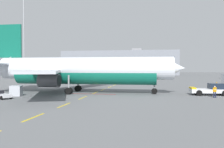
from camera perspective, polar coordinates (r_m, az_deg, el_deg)
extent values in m
plane|color=slate|center=(60.10, 21.08, -2.85)|extent=(400.00, 400.00, 0.00)
cube|color=yellow|center=(23.68, -17.18, -9.28)|extent=(0.24, 4.00, 0.01)
cube|color=yellow|center=(30.33, -10.68, -6.89)|extent=(0.24, 4.00, 0.01)
cube|color=yellow|center=(37.32, -6.56, -5.31)|extent=(0.24, 4.00, 0.01)
cube|color=yellow|center=(44.36, -3.80, -4.24)|extent=(0.24, 4.00, 0.01)
cube|color=yellow|center=(50.72, -1.99, -3.52)|extent=(0.24, 4.00, 0.01)
cube|color=yellow|center=(57.55, -0.50, -2.93)|extent=(0.24, 4.00, 0.01)
cube|color=yellow|center=(63.64, 0.55, -2.52)|extent=(0.24, 4.00, 0.01)
cube|color=yellow|center=(70.44, 1.50, -2.14)|extent=(0.24, 4.00, 0.01)
cube|color=yellow|center=(77.49, 2.31, -1.81)|extent=(0.24, 4.00, 0.01)
cube|color=yellow|center=(84.41, 2.97, -1.55)|extent=(0.24, 4.00, 0.01)
cube|color=yellow|center=(89.97, 3.43, -1.37)|extent=(0.24, 4.00, 0.01)
cube|color=yellow|center=(95.56, 3.84, -1.20)|extent=(0.24, 4.00, 0.01)
cube|color=yellow|center=(101.31, 4.21, -1.06)|extent=(0.24, 4.00, 0.01)
cube|color=yellow|center=(107.95, 4.58, -0.90)|extent=(0.24, 4.00, 0.01)
cube|color=#B21414|center=(42.50, -4.43, -4.48)|extent=(8.00, 0.40, 0.01)
cylinder|color=silver|center=(44.13, -6.14, 1.32)|extent=(30.15, 4.22, 3.80)
cylinder|color=#0F604C|center=(44.15, -6.13, -0.04)|extent=(24.55, 3.84, 3.50)
cone|color=silver|center=(42.61, 13.75, 1.28)|extent=(3.55, 3.77, 3.72)
cone|color=silver|center=(50.71, -23.55, 1.76)|extent=(4.24, 3.29, 3.23)
cube|color=#192333|center=(42.55, 12.34, 2.18)|extent=(1.64, 2.87, 0.60)
cube|color=#0F604C|center=(50.00, -21.91, 6.86)|extent=(4.40, 0.42, 6.00)
cube|color=silver|center=(52.88, -20.71, 2.07)|extent=(3.29, 6.44, 0.24)
cube|color=#B7BCC6|center=(53.42, -7.78, 0.82)|extent=(9.94, 17.64, 0.36)
cube|color=#B7BCC6|center=(37.53, -15.52, 0.53)|extent=(10.35, 17.61, 0.36)
cylinder|color=#4C4F54|center=(50.64, -8.95, -0.86)|extent=(3.23, 2.14, 2.10)
cylinder|color=black|center=(50.16, -7.21, -0.87)|extent=(0.14, 1.79, 1.79)
cylinder|color=#4C4F54|center=(40.37, -13.90, -1.46)|extent=(3.23, 2.14, 2.10)
cylinder|color=black|center=(39.76, -11.78, -1.49)|extent=(0.14, 1.79, 1.79)
cylinder|color=gray|center=(42.57, 9.49, -2.03)|extent=(0.28, 0.28, 2.67)
cylinder|color=black|center=(42.67, 9.49, -3.81)|extent=(0.99, 0.29, 0.99)
cylinder|color=gray|center=(47.26, -7.62, -1.65)|extent=(0.28, 0.28, 2.61)
cylinder|color=black|center=(47.68, -7.49, -3.19)|extent=(1.10, 0.37, 1.10)
cylinder|color=black|center=(47.01, -7.74, -3.26)|extent=(1.10, 0.37, 1.10)
cylinder|color=gray|center=(42.33, -9.69, -2.01)|extent=(0.28, 0.28, 2.61)
cylinder|color=black|center=(42.75, -9.53, -3.73)|extent=(1.10, 0.37, 1.10)
cylinder|color=black|center=(42.09, -9.84, -3.81)|extent=(1.10, 0.37, 1.10)
cube|color=silver|center=(43.53, 21.04, -3.52)|extent=(6.18, 3.20, 0.60)
cube|color=#192333|center=(43.76, 22.42, -2.52)|extent=(2.54, 2.29, 0.90)
cube|color=yellow|center=(42.91, 17.63, -3.00)|extent=(0.87, 2.56, 0.24)
sphere|color=orange|center=(43.73, 22.42, -1.80)|extent=(0.16, 0.16, 0.16)
cylinder|color=black|center=(41.75, 18.96, -4.05)|extent=(0.92, 0.46, 0.90)
cylinder|color=black|center=(44.47, 18.18, -3.71)|extent=(0.92, 0.46, 0.90)
cylinder|color=black|center=(45.41, 22.94, -3.65)|extent=(0.92, 0.46, 0.90)
cylinder|color=black|center=(59.23, 23.77, -2.47)|extent=(0.53, 1.00, 0.96)
cube|color=silver|center=(38.83, -23.29, -4.48)|extent=(2.95, 2.41, 0.44)
cube|color=black|center=(39.36, -23.77, -3.82)|extent=(0.61, 1.06, 0.56)
cylinder|color=black|center=(38.42, -21.70, -4.80)|extent=(0.58, 0.41, 0.56)
cylinder|color=black|center=(37.72, -23.52, -4.93)|extent=(0.58, 0.41, 0.56)
cylinder|color=black|center=(39.98, -23.07, -4.57)|extent=(0.58, 0.41, 0.56)
cylinder|color=#191E38|center=(39.98, 22.21, -4.35)|extent=(0.16, 0.16, 0.86)
cylinder|color=#191E38|center=(39.93, 21.87, -4.35)|extent=(0.16, 0.16, 0.86)
cube|color=orange|center=(39.88, 22.05, -3.28)|extent=(0.52, 0.50, 0.64)
cube|color=silver|center=(39.88, 22.05, -3.23)|extent=(0.53, 0.51, 0.06)
sphere|color=beige|center=(39.85, 22.06, -2.65)|extent=(0.23, 0.23, 0.23)
cylinder|color=orange|center=(40.10, 22.35, -3.21)|extent=(0.09, 0.09, 0.58)
cylinder|color=orange|center=(39.66, 21.75, -3.25)|extent=(0.09, 0.09, 0.58)
cube|color=#B7BCC6|center=(42.13, -20.71, -3.54)|extent=(1.91, 1.88, 1.60)
cube|color=silver|center=(42.13, -20.71, -3.54)|extent=(1.59, 0.41, 1.36)
cylinder|color=slate|center=(87.00, -19.08, -1.34)|extent=(0.70, 0.70, 0.60)
cylinder|color=#9EA0A5|center=(87.42, -19.15, 7.52)|extent=(0.36, 0.36, 27.55)
cube|color=gray|center=(161.61, 1.84, 2.49)|extent=(71.88, 19.97, 14.80)
cube|color=#192333|center=(151.70, 1.28, 2.84)|extent=(66.13, 0.12, 5.33)
cube|color=gray|center=(160.74, 5.66, 5.42)|extent=(6.00, 5.00, 1.60)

